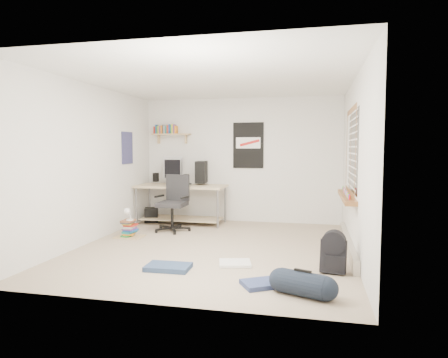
% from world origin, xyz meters
% --- Properties ---
extents(floor, '(4.00, 4.50, 0.01)m').
position_xyz_m(floor, '(0.00, 0.00, -0.01)').
color(floor, gray).
rests_on(floor, ground).
extents(ceiling, '(4.00, 4.50, 0.01)m').
position_xyz_m(ceiling, '(0.00, 0.00, 2.50)').
color(ceiling, white).
rests_on(ceiling, ground).
extents(back_wall, '(4.00, 0.01, 2.50)m').
position_xyz_m(back_wall, '(0.00, 2.25, 1.25)').
color(back_wall, silver).
rests_on(back_wall, ground).
extents(left_wall, '(0.01, 4.50, 2.50)m').
position_xyz_m(left_wall, '(-2.00, 0.00, 1.25)').
color(left_wall, silver).
rests_on(left_wall, ground).
extents(right_wall, '(0.01, 4.50, 2.50)m').
position_xyz_m(right_wall, '(2.00, 0.00, 1.25)').
color(right_wall, silver).
rests_on(right_wall, ground).
extents(desk, '(1.78, 0.84, 0.80)m').
position_xyz_m(desk, '(-1.10, 1.73, 0.36)').
color(desk, tan).
rests_on(desk, floor).
extents(monitor_left, '(0.41, 0.17, 0.44)m').
position_xyz_m(monitor_left, '(-1.37, 2.00, 1.02)').
color(monitor_left, '#B4B3B9').
rests_on(monitor_left, desk).
extents(monitor_right, '(0.38, 0.12, 0.41)m').
position_xyz_m(monitor_right, '(-1.25, 1.66, 1.01)').
color(monitor_right, '#98999D').
rests_on(monitor_right, desk).
extents(pc_tower, '(0.24, 0.43, 0.43)m').
position_xyz_m(pc_tower, '(-0.76, 1.99, 1.02)').
color(pc_tower, black).
rests_on(pc_tower, desk).
extents(keyboard, '(0.46, 0.28, 0.02)m').
position_xyz_m(keyboard, '(-1.05, 1.52, 0.81)').
color(keyboard, black).
rests_on(keyboard, desk).
extents(speaker_left, '(0.11, 0.11, 0.18)m').
position_xyz_m(speaker_left, '(-1.75, 2.00, 0.89)').
color(speaker_left, black).
rests_on(speaker_left, desk).
extents(speaker_right, '(0.10, 0.10, 0.18)m').
position_xyz_m(speaker_right, '(-1.01, 1.78, 0.89)').
color(speaker_right, black).
rests_on(speaker_right, desk).
extents(office_chair, '(0.76, 0.76, 1.02)m').
position_xyz_m(office_chair, '(-1.03, 1.01, 0.49)').
color(office_chair, black).
rests_on(office_chair, floor).
extents(wall_shelf, '(0.80, 0.22, 0.24)m').
position_xyz_m(wall_shelf, '(-1.45, 2.14, 1.78)').
color(wall_shelf, tan).
rests_on(wall_shelf, back_wall).
extents(poster_back_wall, '(0.62, 0.03, 0.92)m').
position_xyz_m(poster_back_wall, '(0.15, 2.23, 1.55)').
color(poster_back_wall, black).
rests_on(poster_back_wall, back_wall).
extents(poster_left_wall, '(0.02, 0.42, 0.60)m').
position_xyz_m(poster_left_wall, '(-1.99, 1.20, 1.50)').
color(poster_left_wall, navy).
rests_on(poster_left_wall, left_wall).
extents(window, '(0.10, 1.50, 1.26)m').
position_xyz_m(window, '(1.95, 0.30, 1.45)').
color(window, brown).
rests_on(window, right_wall).
extents(baseboard_heater, '(0.08, 2.50, 0.18)m').
position_xyz_m(baseboard_heater, '(1.96, 0.30, 0.09)').
color(baseboard_heater, '#B7B2A8').
rests_on(baseboard_heater, floor).
extents(backpack, '(0.33, 0.28, 0.40)m').
position_xyz_m(backpack, '(1.69, -0.85, 0.20)').
color(backpack, black).
rests_on(backpack, floor).
extents(duffel_bag, '(0.33, 0.33, 0.49)m').
position_xyz_m(duffel_bag, '(1.35, -1.71, 0.14)').
color(duffel_bag, black).
rests_on(duffel_bag, floor).
extents(tshirt, '(0.47, 0.43, 0.04)m').
position_xyz_m(tshirt, '(0.47, -0.79, 0.02)').
color(tshirt, silver).
rests_on(tshirt, floor).
extents(jeans_a, '(0.55, 0.36, 0.06)m').
position_xyz_m(jeans_a, '(-0.29, -1.17, 0.03)').
color(jeans_a, navy).
rests_on(jeans_a, floor).
extents(jeans_b, '(0.52, 0.48, 0.05)m').
position_xyz_m(jeans_b, '(0.91, -1.51, 0.03)').
color(jeans_b, navy).
rests_on(jeans_b, floor).
extents(book_stack, '(0.49, 0.43, 0.29)m').
position_xyz_m(book_stack, '(-1.57, 0.38, 0.15)').
color(book_stack, brown).
rests_on(book_stack, floor).
extents(desk_lamp, '(0.15, 0.21, 0.19)m').
position_xyz_m(desk_lamp, '(-1.55, 0.36, 0.38)').
color(desk_lamp, silver).
rests_on(desk_lamp, book_stack).
extents(subwoofer, '(0.34, 0.34, 0.29)m').
position_xyz_m(subwoofer, '(-1.75, 1.74, 0.14)').
color(subwoofer, black).
rests_on(subwoofer, floor).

